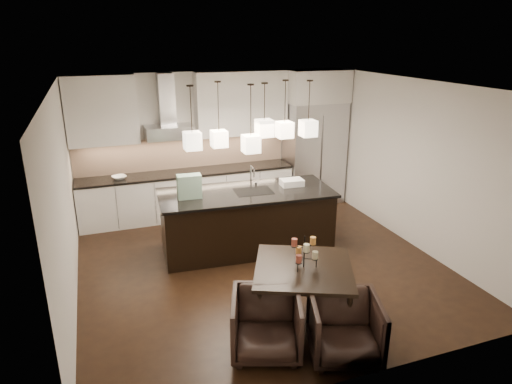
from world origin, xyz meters
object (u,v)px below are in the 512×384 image
object	(u,v)px
island_body	(246,221)
armchair_left	(266,324)
armchair_right	(345,328)
dining_table	(303,292)
refrigerator	(314,153)

from	to	relation	value
island_body	armchair_left	xyz separation A→B (m)	(-0.66, -2.64, -0.12)
armchair_left	armchair_right	xyz separation A→B (m)	(0.80, -0.36, -0.00)
island_body	dining_table	world-z (taller)	island_body
refrigerator	armchair_right	world-z (taller)	refrigerator
refrigerator	dining_table	world-z (taller)	refrigerator
refrigerator	island_body	bearing A→B (deg)	-140.38
dining_table	armchair_right	bearing A→B (deg)	-57.64
dining_table	armchair_left	size ratio (longest dim) A/B	1.50
refrigerator	armchair_right	xyz separation A→B (m)	(-1.97, -4.76, -0.71)
armchair_right	dining_table	bearing A→B (deg)	116.86
refrigerator	armchair_right	size ratio (longest dim) A/B	2.70
island_body	armchair_right	distance (m)	3.01
refrigerator	armchair_left	distance (m)	5.25
island_body	dining_table	distance (m)	2.16
refrigerator	armchair_right	bearing A→B (deg)	-112.51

